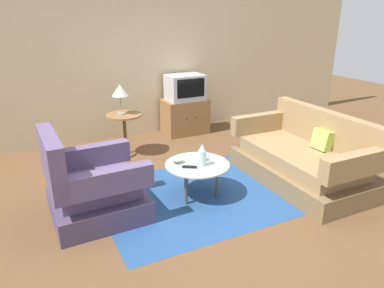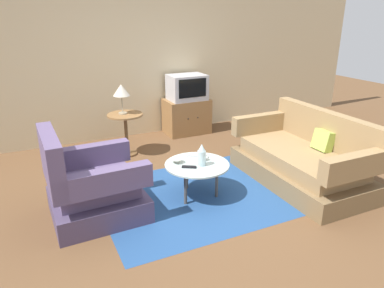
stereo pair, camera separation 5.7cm
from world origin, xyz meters
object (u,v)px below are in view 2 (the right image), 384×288
(tv_remote_dark, at_px, (189,167))
(side_table, at_px, (126,126))
(armchair, at_px, (91,188))
(vase, at_px, (202,155))
(table_lamp, at_px, (121,91))
(bowl, at_px, (177,161))
(couch, at_px, (303,160))
(coffee_table, at_px, (197,167))
(mug, at_px, (203,157))
(tv_remote_silver, at_px, (194,155))
(tv_stand, at_px, (187,116))
(television, at_px, (187,87))

(tv_remote_dark, bearing_deg, side_table, 129.75)
(armchair, xyz_separation_m, vase, (1.20, -0.14, 0.21))
(armchair, height_order, table_lamp, table_lamp)
(bowl, bearing_deg, tv_remote_dark, -69.09)
(side_table, distance_m, tv_remote_dark, 1.69)
(couch, bearing_deg, coffee_table, 81.30)
(vase, height_order, mug, vase)
(couch, bearing_deg, tv_remote_silver, 71.77)
(couch, distance_m, tv_remote_silver, 1.38)
(side_table, distance_m, tv_remote_silver, 1.46)
(tv_stand, distance_m, mug, 2.25)
(tv_stand, xyz_separation_m, television, (-0.00, -0.02, 0.51))
(armchair, relative_size, coffee_table, 1.31)
(table_lamp, bearing_deg, coffee_table, -76.43)
(armchair, height_order, couch, armchair)
(armchair, xyz_separation_m, couch, (2.54, -0.30, -0.03))
(vase, relative_size, tv_remote_silver, 1.53)
(side_table, height_order, tv_remote_silver, side_table)
(armchair, xyz_separation_m, coffee_table, (1.17, -0.08, 0.05))
(vase, bearing_deg, television, 69.21)
(tv_stand, bearing_deg, table_lamp, -157.13)
(mug, height_order, bowl, mug)
(armchair, relative_size, vase, 3.77)
(vase, xyz_separation_m, tv_remote_silver, (0.04, 0.28, -0.11))
(table_lamp, xyz_separation_m, bowl, (0.20, -1.51, -0.53))
(coffee_table, height_order, side_table, side_table)
(table_lamp, relative_size, mug, 3.54)
(vase, bearing_deg, coffee_table, 115.75)
(coffee_table, xyz_separation_m, tv_stand, (0.87, 2.17, -0.07))
(tv_stand, relative_size, tv_remote_dark, 4.74)
(side_table, xyz_separation_m, tv_stand, (1.24, 0.56, -0.15))
(television, distance_m, tv_remote_dark, 2.45)
(coffee_table, relative_size, mug, 6.01)
(armchair, xyz_separation_m, tv_remote_silver, (1.24, 0.14, 0.10))
(couch, distance_m, bowl, 1.61)
(side_table, height_order, tv_stand, side_table)
(side_table, relative_size, vase, 2.48)
(television, xyz_separation_m, tv_remote_silver, (-0.80, -1.93, -0.40))
(bowl, bearing_deg, couch, -12.51)
(side_table, bearing_deg, armchair, -117.66)
(television, bearing_deg, tv_remote_dark, -114.19)
(armchair, xyz_separation_m, tv_stand, (2.04, 2.09, -0.02))
(tv_stand, relative_size, television, 1.22)
(couch, bearing_deg, tv_remote_dark, 84.29)
(coffee_table, height_order, bowl, bowl)
(couch, distance_m, vase, 1.37)
(mug, relative_size, bowl, 0.85)
(bowl, relative_size, tv_remote_dark, 0.90)
(mug, distance_m, tv_remote_silver, 0.18)
(armchair, height_order, bowl, armchair)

